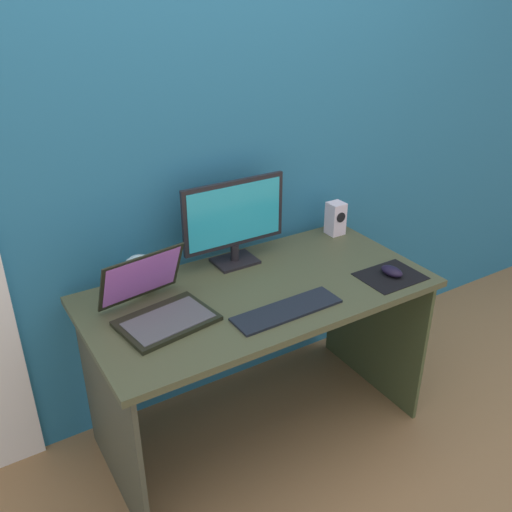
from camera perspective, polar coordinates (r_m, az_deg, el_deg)
ground_plane at (r=2.63m, az=0.28°, el=-17.14°), size 8.00×8.00×0.00m
wall_back at (r=2.32m, az=-5.12°, el=12.39°), size 6.00×0.04×2.50m
desk at (r=2.27m, az=0.31°, el=-6.68°), size 1.36×0.69×0.73m
monitor at (r=2.30m, az=-2.24°, el=3.74°), size 0.46×0.14×0.37m
speaker_right at (r=2.64m, az=8.14°, el=3.83°), size 0.07×0.08×0.15m
laptop at (r=2.02m, az=-9.97°, el=-5.02°), size 0.37×0.36×0.22m
fishbowl at (r=2.20m, az=-11.75°, el=-1.70°), size 0.15×0.15×0.15m
keyboard_external at (r=2.04m, az=3.14°, el=-5.56°), size 0.42×0.13×0.01m
mousepad at (r=2.33m, az=13.57°, el=-2.01°), size 0.25×0.20×0.00m
mouse at (r=2.33m, az=13.71°, el=-1.51°), size 0.07×0.11×0.04m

